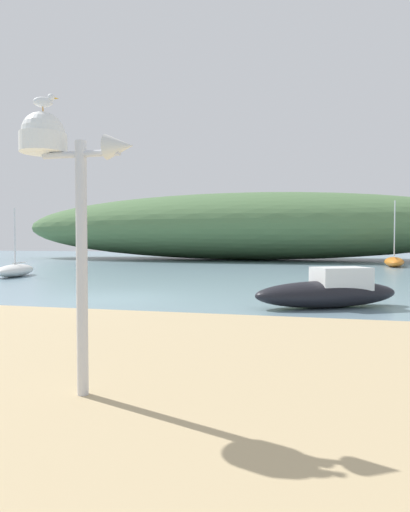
{
  "coord_description": "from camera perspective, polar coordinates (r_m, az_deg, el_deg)",
  "views": [
    {
      "loc": [
        6.1,
        -13.27,
        1.85
      ],
      "look_at": [
        1.81,
        4.49,
        1.23
      ],
      "focal_mm": 31.01,
      "sensor_mm": 36.0,
      "label": 1
    }
  ],
  "objects": [
    {
      "name": "ground_plane",
      "position": [
        14.72,
        -11.08,
        -5.32
      ],
      "size": [
        120.0,
        120.0,
        0.0
      ],
      "primitive_type": "plane",
      "color": "#7A99A8"
    },
    {
      "name": "sailboat_west_reach",
      "position": [
        34.82,
        23.21,
        -0.67
      ],
      "size": [
        1.78,
        4.37,
        4.79
      ],
      "color": "orange",
      "rests_on": "ground"
    },
    {
      "name": "distant_hill",
      "position": [
        44.59,
        5.21,
        3.81
      ],
      "size": [
        47.62,
        15.51,
        6.62
      ],
      "primitive_type": "ellipsoid",
      "color": "#517547",
      "rests_on": "ground"
    },
    {
      "name": "sailboat_far_left",
      "position": [
        25.05,
        -23.28,
        -1.7
      ],
      "size": [
        1.91,
        3.61,
        3.56
      ],
      "color": "white",
      "rests_on": "ground"
    },
    {
      "name": "motorboat_mid_channel",
      "position": [
        12.84,
        15.79,
        -4.38
      ],
      "size": [
        4.33,
        3.0,
        1.12
      ],
      "color": "black",
      "rests_on": "ground"
    },
    {
      "name": "mast_structure",
      "position": [
        5.09,
        -18.4,
        11.41
      ],
      "size": [
        1.29,
        0.5,
        3.04
      ],
      "color": "silver",
      "rests_on": "beach_sand"
    },
    {
      "name": "seagull_on_radar",
      "position": [
        5.33,
        -20.04,
        18.26
      ],
      "size": [
        0.26,
        0.17,
        0.2
      ],
      "color": "orange",
      "rests_on": "mast_structure"
    }
  ]
}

